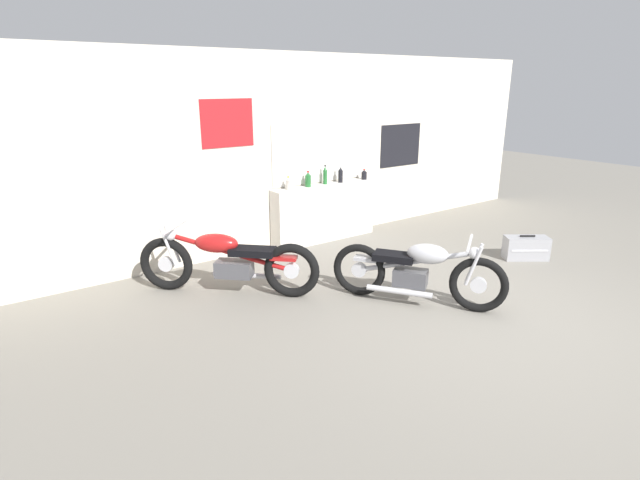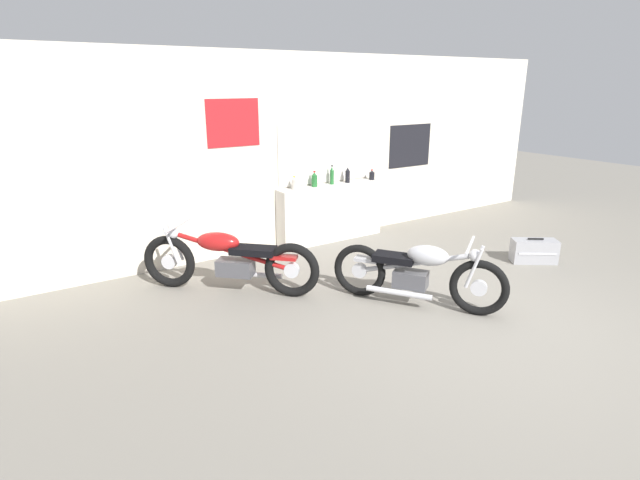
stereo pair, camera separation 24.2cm
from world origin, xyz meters
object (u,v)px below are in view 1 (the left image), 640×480
motorcycle_red (228,261)px  hard_case_silver (526,248)px  bottle_left_center (308,180)px  bottle_center (325,176)px  bottle_leftmost (288,184)px  bottle_rightmost (364,175)px  bottle_right_center (341,175)px  motorcycle_silver (417,271)px

motorcycle_red → hard_case_silver: 4.15m
bottle_left_center → bottle_center: 0.33m
bottle_leftmost → bottle_center: bearing=2.2°
bottle_center → bottle_leftmost: bearing=-177.8°
bottle_center → hard_case_silver: size_ratio=0.47×
motorcycle_red → bottle_center: bearing=25.6°
bottle_leftmost → bottle_rightmost: bearing=-1.1°
bottle_left_center → bottle_rightmost: bottle_left_center is taller
bottle_right_center → bottle_rightmost: size_ratio=1.56×
bottle_center → motorcycle_red: bottle_center is taller
bottle_leftmost → motorcycle_red: size_ratio=0.12×
bottle_leftmost → hard_case_silver: bearing=-44.9°
bottle_leftmost → bottle_rightmost: (1.43, -0.03, -0.01)m
bottle_rightmost → bottle_center: bearing=175.9°
motorcycle_silver → motorcycle_red: size_ratio=1.03×
bottle_rightmost → motorcycle_silver: bottle_rightmost is taller
bottle_left_center → hard_case_silver: size_ratio=0.38×
bottle_center → motorcycle_red: 2.50m
bottle_right_center → motorcycle_red: size_ratio=0.16×
bottle_left_center → bottle_right_center: 0.60m
bottle_right_center → motorcycle_red: (-2.46, -1.02, -0.60)m
motorcycle_silver → hard_case_silver: (2.34, 0.12, -0.23)m
bottle_leftmost → bottle_center: bottle_center is taller
bottle_leftmost → hard_case_silver: bottle_leftmost is taller
bottle_center → motorcycle_silver: bearing=-103.7°
bottle_center → hard_case_silver: bearing=-54.6°
bottle_left_center → bottle_center: bottle_center is taller
bottle_right_center → bottle_rightmost: (0.47, -0.02, -0.04)m
bottle_center → bottle_right_center: (0.28, -0.03, -0.02)m
bottle_rightmost → bottle_right_center: bearing=177.4°
bottle_leftmost → bottle_center: size_ratio=0.67×
bottle_rightmost → motorcycle_red: 3.15m
bottle_center → bottle_right_center: bearing=-6.6°
bottle_right_center → bottle_center: bearing=173.4°
bottle_rightmost → motorcycle_red: size_ratio=0.10×
bottle_rightmost → hard_case_silver: (0.98, -2.37, -0.80)m
bottle_left_center → motorcycle_silver: bearing=-96.6°
bottle_left_center → bottle_right_center: size_ratio=0.91×
bottle_left_center → bottle_rightmost: size_ratio=1.42×
motorcycle_silver → bottle_rightmost: bearing=61.3°
bottle_rightmost → hard_case_silver: 2.68m
bottle_center → bottle_left_center: bearing=-177.8°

